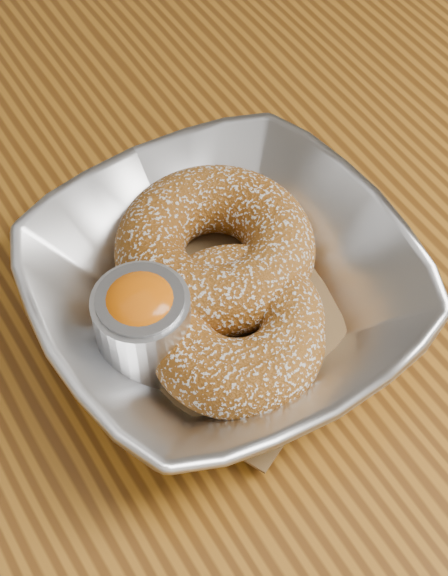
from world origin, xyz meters
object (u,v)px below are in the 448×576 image
donut_extra (236,337)px  ramekin (143,323)px  donut_back (215,248)px  table (48,426)px  donut_front (236,321)px  serving_bowl (224,293)px

donut_extra → ramekin: ramekin is taller
donut_back → donut_extra: bearing=-110.2°
table → ramekin: bearing=-38.3°
donut_front → donut_extra: size_ratio=1.01×
table → ramekin: (0.06, -0.05, 0.14)m
serving_bowl → donut_front: 0.02m
table → donut_extra: (0.10, -0.07, 0.13)m
serving_bowl → donut_back: bearing=68.8°
donut_front → ramekin: ramekin is taller
donut_back → donut_extra: donut_back is taller
donut_back → serving_bowl: bearing=-111.2°
donut_extra → ramekin: 0.05m
table → serving_bowl: serving_bowl is taller
table → donut_front: donut_front is taller
serving_bowl → ramekin: 0.05m
serving_bowl → donut_back: size_ratio=1.82×
donut_back → ramekin: ramekin is taller
donut_front → donut_extra: same height
table → donut_extra: 0.18m
donut_back → donut_extra: (-0.02, -0.06, -0.00)m
table → donut_back: 0.18m
serving_bowl → donut_back: (0.01, 0.03, 0.00)m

